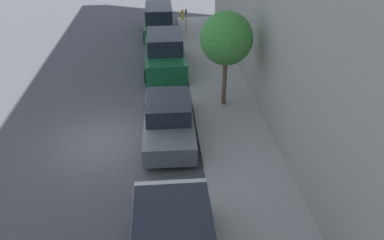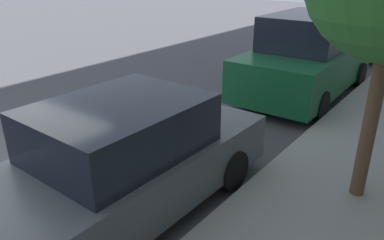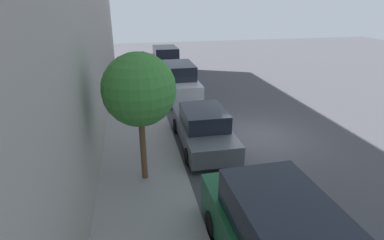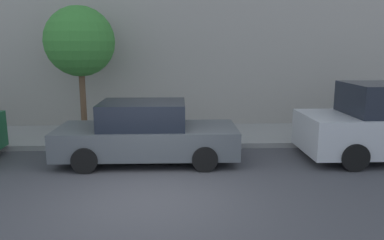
# 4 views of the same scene
# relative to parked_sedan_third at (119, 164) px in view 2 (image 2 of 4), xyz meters

# --- Properties ---
(ground_plane) EXTENTS (60.00, 60.00, 0.00)m
(ground_plane) POSITION_rel_parked_sedan_third_xyz_m (-2.43, -0.25, -0.73)
(ground_plane) COLOR #424247
(parked_sedan_third) EXTENTS (1.92, 4.52, 1.54)m
(parked_sedan_third) POSITION_rel_parked_sedan_third_xyz_m (0.00, 0.00, 0.00)
(parked_sedan_third) COLOR #4C5156
(parked_sedan_third) RESTS_ON ground_plane
(parked_suv_fourth) EXTENTS (2.08, 4.83, 1.98)m
(parked_suv_fourth) POSITION_rel_parked_sedan_third_xyz_m (-0.01, 6.28, 0.21)
(parked_suv_fourth) COLOR #14512D
(parked_suv_fourth) RESTS_ON ground_plane
(parked_minivan_fifth) EXTENTS (2.02, 4.90, 1.90)m
(parked_minivan_fifth) POSITION_rel_parked_sedan_third_xyz_m (-0.27, 12.22, 0.20)
(parked_minivan_fifth) COLOR #14512D
(parked_minivan_fifth) RESTS_ON ground_plane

